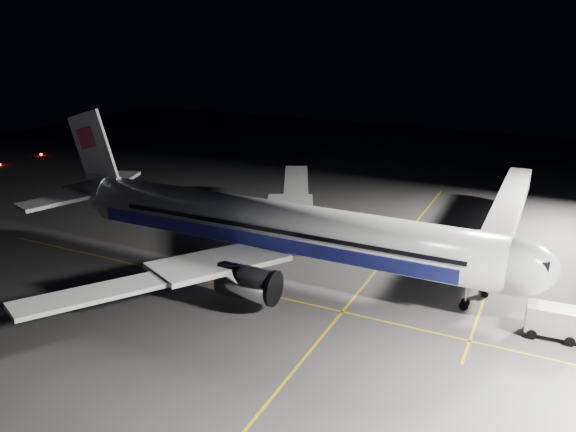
# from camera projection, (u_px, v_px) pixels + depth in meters

# --- Properties ---
(ground) EXTENTS (200.00, 200.00, 0.00)m
(ground) POSITION_uv_depth(u_px,v_px,m) (278.00, 270.00, 63.68)
(ground) COLOR #4C4C4F
(ground) RESTS_ON ground
(guide_line_main) EXTENTS (0.25, 80.00, 0.01)m
(guide_line_main) POSITION_uv_depth(u_px,v_px,m) (362.00, 287.00, 59.52)
(guide_line_main) COLOR gold
(guide_line_main) RESTS_ON ground
(guide_line_cross) EXTENTS (70.00, 0.25, 0.01)m
(guide_line_cross) POSITION_uv_depth(u_px,v_px,m) (252.00, 291.00, 58.59)
(guide_line_cross) COLOR gold
(guide_line_cross) RESTS_ON ground
(guide_line_side) EXTENTS (0.25, 40.00, 0.01)m
(guide_line_side) POSITION_uv_depth(u_px,v_px,m) (493.00, 273.00, 63.01)
(guide_line_side) COLOR gold
(guide_line_side) RESTS_ON ground
(airliner) EXTENTS (61.48, 54.22, 16.64)m
(airliner) POSITION_uv_depth(u_px,v_px,m) (270.00, 226.00, 62.46)
(airliner) COLOR silver
(airliner) RESTS_ON ground
(jet_bridge) EXTENTS (3.60, 34.40, 6.30)m
(jet_bridge) POSITION_uv_depth(u_px,v_px,m) (506.00, 214.00, 68.37)
(jet_bridge) COLOR #B2B2B7
(jet_bridge) RESTS_ON ground
(service_truck) EXTENTS (5.81, 2.80, 2.90)m
(service_truck) POSITION_uv_depth(u_px,v_px,m) (559.00, 322.00, 49.49)
(service_truck) COLOR silver
(service_truck) RESTS_ON ground
(baggage_tug) EXTENTS (3.23, 2.84, 2.00)m
(baggage_tug) POSITION_uv_depth(u_px,v_px,m) (272.00, 233.00, 72.24)
(baggage_tug) COLOR black
(baggage_tug) RESTS_ON ground
(safety_cone_a) EXTENTS (0.39, 0.39, 0.58)m
(safety_cone_a) POSITION_uv_depth(u_px,v_px,m) (284.00, 245.00, 70.13)
(safety_cone_a) COLOR #FF560A
(safety_cone_a) RESTS_ON ground
(safety_cone_b) EXTENTS (0.44, 0.44, 0.66)m
(safety_cone_b) POSITION_uv_depth(u_px,v_px,m) (282.00, 245.00, 70.00)
(safety_cone_b) COLOR #FF560A
(safety_cone_b) RESTS_ON ground
(safety_cone_c) EXTENTS (0.45, 0.45, 0.67)m
(safety_cone_c) POSITION_uv_depth(u_px,v_px,m) (260.00, 229.00, 75.57)
(safety_cone_c) COLOR #FF560A
(safety_cone_c) RESTS_ON ground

